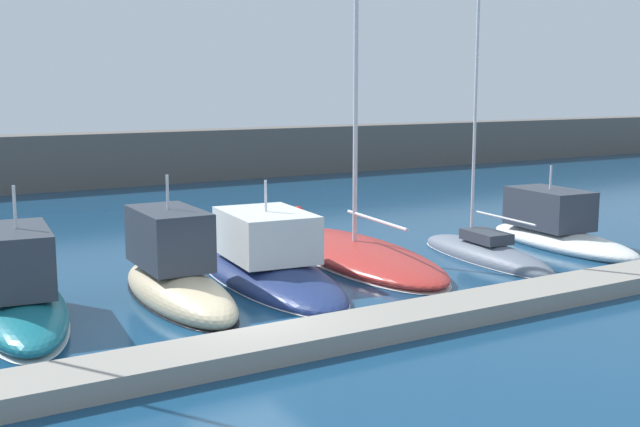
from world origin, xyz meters
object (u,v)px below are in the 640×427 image
(motorboat_navy_sixth, at_px, (265,263))
(sailboat_red_seventh, at_px, (359,252))
(mooring_buoy_red, at_px, (298,213))
(motorboat_sand_fifth, at_px, (175,275))
(motorboat_teal_fourth, at_px, (20,293))
(sailboat_slate_eighth, at_px, (485,254))
(motorboat_white_ninth, at_px, (556,228))

(motorboat_navy_sixth, distance_m, sailboat_red_seventh, 3.86)
(mooring_buoy_red, bearing_deg, motorboat_sand_fifth, -132.27)
(motorboat_teal_fourth, xyz_separation_m, motorboat_sand_fifth, (4.03, -0.40, 0.04))
(motorboat_sand_fifth, distance_m, motorboat_navy_sixth, 3.45)
(sailboat_slate_eighth, distance_m, motorboat_white_ninth, 3.97)
(mooring_buoy_red, bearing_deg, motorboat_navy_sixth, -124.15)
(motorboat_teal_fourth, bearing_deg, motorboat_navy_sixth, -78.58)
(motorboat_navy_sixth, relative_size, sailboat_red_seventh, 0.63)
(motorboat_sand_fifth, distance_m, mooring_buoy_red, 15.21)
(motorboat_sand_fifth, distance_m, sailboat_slate_eighth, 10.87)
(motorboat_white_ninth, bearing_deg, sailboat_red_seventh, 82.16)
(motorboat_sand_fifth, relative_size, sailboat_red_seventh, 0.42)
(motorboat_sand_fifth, relative_size, sailboat_slate_eighth, 0.51)
(motorboat_teal_fourth, height_order, sailboat_slate_eighth, sailboat_slate_eighth)
(motorboat_teal_fourth, bearing_deg, sailboat_slate_eighth, -87.51)
(motorboat_teal_fourth, distance_m, motorboat_sand_fifth, 4.05)
(sailboat_red_seventh, bearing_deg, motorboat_navy_sixth, 103.87)
(motorboat_navy_sixth, bearing_deg, sailboat_red_seventh, -76.86)
(motorboat_white_ninth, bearing_deg, motorboat_sand_fifth, 93.87)
(motorboat_navy_sixth, xyz_separation_m, sailboat_red_seventh, (3.82, 0.48, -0.17))
(motorboat_sand_fifth, distance_m, sailboat_red_seventh, 7.28)
(motorboat_teal_fourth, distance_m, motorboat_navy_sixth, 7.35)
(sailboat_slate_eighth, bearing_deg, motorboat_teal_fourth, 91.52)
(mooring_buoy_red, bearing_deg, sailboat_red_seventh, -107.72)
(motorboat_navy_sixth, bearing_deg, mooring_buoy_red, -28.16)
(sailboat_slate_eighth, height_order, motorboat_white_ninth, sailboat_slate_eighth)
(motorboat_navy_sixth, xyz_separation_m, mooring_buoy_red, (6.94, 10.23, -0.44))
(sailboat_red_seventh, bearing_deg, mooring_buoy_red, -10.99)
(motorboat_teal_fourth, relative_size, mooring_buoy_red, 11.81)
(motorboat_teal_fourth, height_order, motorboat_navy_sixth, motorboat_teal_fourth)
(motorboat_sand_fifth, xyz_separation_m, sailboat_slate_eighth, (10.84, -0.66, -0.48))
(sailboat_red_seventh, xyz_separation_m, motorboat_white_ninth, (7.65, -1.69, 0.40))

